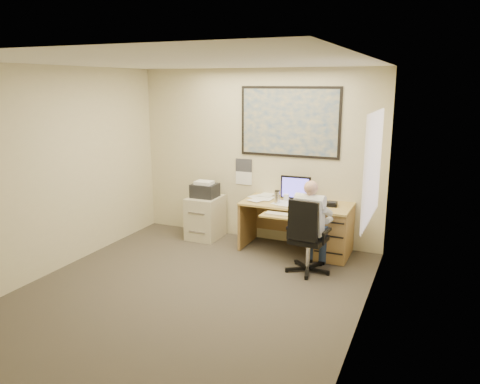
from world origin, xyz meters
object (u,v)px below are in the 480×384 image
at_px(desk, 318,225).
at_px(office_chair, 308,251).
at_px(filing_cabinet, 205,213).
at_px(person, 309,226).

relative_size(desk, office_chair, 1.56).
bearing_deg(filing_cabinet, office_chair, -21.89).
distance_m(desk, person, 0.70).
height_order(desk, person, person).
height_order(filing_cabinet, person, person).
xyz_separation_m(office_chair, person, (-0.01, 0.08, 0.32)).
bearing_deg(filing_cabinet, desk, -0.58).
height_order(filing_cabinet, office_chair, office_chair).
relative_size(filing_cabinet, person, 0.76).
bearing_deg(office_chair, filing_cabinet, 164.14).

